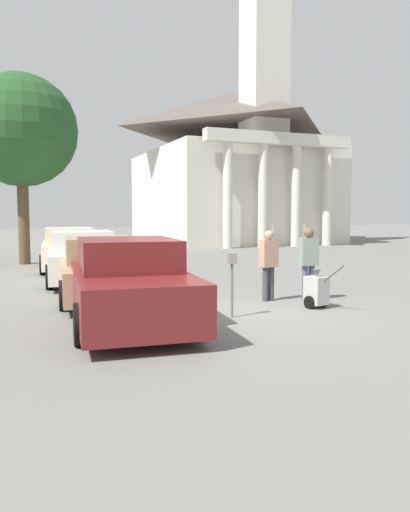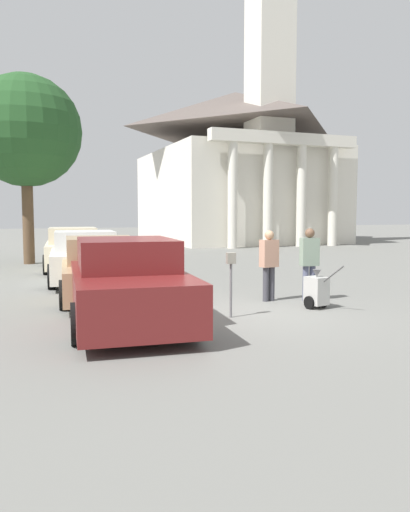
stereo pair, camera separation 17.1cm
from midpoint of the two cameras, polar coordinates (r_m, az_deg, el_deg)
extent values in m
plane|color=slate|center=(10.29, 4.89, -6.62)|extent=(120.00, 120.00, 0.00)
cube|color=maroon|center=(9.69, -8.60, -3.78)|extent=(2.39, 5.41, 0.83)
cube|color=maroon|center=(9.41, -8.49, 0.23)|extent=(1.89, 2.35, 0.57)
cylinder|color=black|center=(11.27, -14.45, -4.00)|extent=(0.24, 0.69, 0.67)
cylinder|color=black|center=(11.47, -4.89, -3.71)|extent=(0.24, 0.69, 0.67)
cylinder|color=black|center=(8.07, -13.86, -7.54)|extent=(0.24, 0.69, 0.67)
cylinder|color=black|center=(8.34, -0.60, -6.98)|extent=(0.24, 0.69, 0.67)
cube|color=tan|center=(12.61, -11.47, -2.12)|extent=(2.26, 5.28, 0.71)
cube|color=tan|center=(12.34, -11.45, 0.76)|extent=(1.78, 2.29, 0.59)
cylinder|color=black|center=(14.18, -15.54, -2.27)|extent=(0.23, 0.65, 0.64)
cylinder|color=black|center=(14.30, -8.39, -2.08)|extent=(0.23, 0.65, 0.64)
cylinder|color=black|center=(11.03, -15.44, -4.31)|extent=(0.23, 0.65, 0.64)
cylinder|color=black|center=(11.17, -6.26, -4.03)|extent=(0.23, 0.65, 0.64)
cube|color=silver|center=(15.55, -13.27, -0.67)|extent=(2.35, 4.97, 0.76)
cube|color=silver|center=(15.31, -13.28, 1.74)|extent=(1.88, 2.17, 0.57)
cylinder|color=black|center=(17.05, -16.67, -1.03)|extent=(0.24, 0.70, 0.69)
cylinder|color=black|center=(17.12, -10.30, -0.88)|extent=(0.24, 0.70, 0.69)
cylinder|color=black|center=(14.08, -16.84, -2.27)|extent=(0.24, 0.70, 0.69)
cylinder|color=black|center=(14.17, -9.13, -2.07)|extent=(0.24, 0.70, 0.69)
cube|color=beige|center=(18.85, -14.60, 0.30)|extent=(2.25, 4.79, 0.79)
cube|color=beige|center=(18.62, -14.64, 2.31)|extent=(1.80, 2.09, 0.55)
cylinder|color=black|center=(20.31, -17.24, -0.13)|extent=(0.24, 0.68, 0.67)
cylinder|color=black|center=(20.34, -12.12, -0.01)|extent=(0.24, 0.68, 0.67)
cylinder|color=black|center=(17.44, -17.47, -0.95)|extent=(0.24, 0.68, 0.67)
cylinder|color=black|center=(17.48, -11.50, -0.80)|extent=(0.24, 0.68, 0.67)
cylinder|color=slate|center=(9.84, 3.48, -3.99)|extent=(0.05, 0.05, 1.07)
cube|color=gray|center=(9.76, 3.50, -0.25)|extent=(0.18, 0.09, 0.22)
cylinder|color=#3F3F47|center=(11.83, 8.04, -3.16)|extent=(0.14, 0.14, 0.80)
cylinder|color=#3F3F47|center=(11.73, 7.38, -3.22)|extent=(0.14, 0.14, 0.80)
cube|color=tan|center=(11.70, 7.75, 0.30)|extent=(0.45, 0.29, 0.64)
sphere|color=tan|center=(11.67, 7.78, 2.38)|extent=(0.22, 0.22, 0.22)
cylinder|color=#515670|center=(12.02, 12.56, -3.04)|extent=(0.14, 0.14, 0.83)
cylinder|color=#515670|center=(11.94, 11.82, -3.08)|extent=(0.14, 0.14, 0.83)
cube|color=gray|center=(11.90, 12.26, 0.47)|extent=(0.44, 0.27, 0.65)
sphere|color=brown|center=(11.87, 12.30, 2.58)|extent=(0.22, 0.22, 0.22)
cube|color=#B2B2AD|center=(11.08, 13.04, -3.88)|extent=(0.44, 0.50, 0.60)
cone|color=#59595B|center=(11.03, 13.08, -1.93)|extent=(0.18, 0.18, 0.16)
cylinder|color=#4C4C4C|center=(10.70, 14.85, -2.06)|extent=(0.14, 0.59, 0.43)
cylinder|color=black|center=(10.98, 12.23, -5.24)|extent=(0.10, 0.28, 0.28)
cylinder|color=black|center=(11.27, 13.78, -5.00)|extent=(0.10, 0.28, 0.28)
cube|color=silver|center=(37.01, 3.55, 6.74)|extent=(11.41, 13.42, 6.42)
pyramid|color=#564C47|center=(37.69, 3.60, 16.04)|extent=(11.63, 13.69, 2.89)
cylinder|color=silver|center=(28.94, 3.34, 6.92)|extent=(0.56, 0.56, 6.10)
cylinder|color=silver|center=(29.94, 7.35, 6.82)|extent=(0.56, 0.56, 6.10)
cylinder|color=silver|center=(31.08, 11.09, 6.70)|extent=(0.56, 0.56, 6.10)
cylinder|color=silver|center=(32.34, 14.55, 6.56)|extent=(0.56, 0.56, 6.10)
cube|color=silver|center=(30.79, 9.35, 13.09)|extent=(9.70, 0.70, 0.70)
cube|color=silver|center=(33.92, 7.57, 22.65)|extent=(2.40, 2.40, 11.94)
cylinder|color=brown|center=(21.29, -19.34, 3.75)|extent=(0.44, 0.44, 3.42)
sphere|color=#234C23|center=(21.53, -19.62, 13.33)|extent=(4.42, 4.42, 4.42)
camera|label=1|loc=(0.09, -89.56, 0.04)|focal=35.00mm
camera|label=2|loc=(0.09, 90.44, -0.04)|focal=35.00mm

